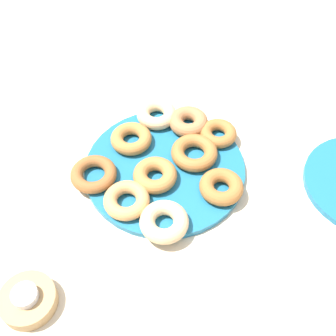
{
  "coord_description": "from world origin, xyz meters",
  "views": [
    {
      "loc": [
        0.11,
        0.52,
        0.67
      ],
      "look_at": [
        0.0,
        0.03,
        0.04
      ],
      "focal_mm": 44.8,
      "sensor_mm": 36.0,
      "label": 1
    }
  ],
  "objects": [
    {
      "name": "donut_1",
      "position": [
        0.03,
        0.14,
        0.03
      ],
      "size": [
        0.12,
        0.12,
        0.03
      ],
      "primitive_type": "torus",
      "rotation": [
        0.0,
        0.0,
        0.49
      ],
      "color": "#EABC84",
      "rests_on": "donut_plate"
    },
    {
      "name": "donut_9",
      "position": [
        0.09,
        0.07,
        0.03
      ],
      "size": [
        0.09,
        0.09,
        0.03
      ],
      "primitive_type": "torus",
      "rotation": [
        0.0,
        0.0,
        6.24
      ],
      "color": "tan",
      "rests_on": "donut_plate"
    },
    {
      "name": "donut_2",
      "position": [
        0.14,
        0.0,
        0.02
      ],
      "size": [
        0.13,
        0.13,
        0.02
      ],
      "primitive_type": "torus",
      "rotation": [
        0.0,
        0.0,
        5.53
      ],
      "color": "#995B2D",
      "rests_on": "donut_plate"
    },
    {
      "name": "donut_8",
      "position": [
        -0.06,
        -0.01,
        0.03
      ],
      "size": [
        0.13,
        0.13,
        0.03
      ],
      "primitive_type": "torus",
      "rotation": [
        0.0,
        0.0,
        5.78
      ],
      "color": "#AD6B33",
      "rests_on": "donut_plate"
    },
    {
      "name": "candle_holder",
      "position": [
        0.27,
        0.22,
        0.01
      ],
      "size": [
        0.09,
        0.09,
        0.03
      ],
      "primitive_type": "cylinder",
      "color": "tan",
      "rests_on": "ground_plane"
    },
    {
      "name": "donut_5",
      "position": [
        -0.01,
        -0.13,
        0.03
      ],
      "size": [
        0.1,
        0.1,
        0.03
      ],
      "primitive_type": "torus",
      "rotation": [
        0.0,
        0.0,
        4.85
      ],
      "color": "#EABC84",
      "rests_on": "donut_plate"
    },
    {
      "name": "donut_6",
      "position": [
        0.06,
        -0.08,
        0.03
      ],
      "size": [
        0.11,
        0.11,
        0.03
      ],
      "primitive_type": "torus",
      "rotation": [
        0.0,
        0.0,
        5.89
      ],
      "color": "#BC7A3D",
      "rests_on": "donut_plate"
    },
    {
      "name": "donut_7",
      "position": [
        -0.07,
        -0.1,
        0.03
      ],
      "size": [
        0.09,
        0.09,
        0.03
      ],
      "primitive_type": "torus",
      "rotation": [
        0.0,
        0.0,
        0.15
      ],
      "color": "#B27547",
      "rests_on": "donut_plate"
    },
    {
      "name": "donut_3",
      "position": [
        0.03,
        0.03,
        0.03
      ],
      "size": [
        0.1,
        0.1,
        0.03
      ],
      "primitive_type": "torus",
      "rotation": [
        0.0,
        0.0,
        0.14
      ],
      "color": "#BC7A3D",
      "rests_on": "donut_plate"
    },
    {
      "name": "donut_0",
      "position": [
        -0.09,
        0.08,
        0.03
      ],
      "size": [
        0.11,
        0.11,
        0.03
      ],
      "primitive_type": "torus",
      "rotation": [
        0.0,
        0.0,
        2.04
      ],
      "color": "#AD6B33",
      "rests_on": "donut_plate"
    },
    {
      "name": "ground_plane",
      "position": [
        0.0,
        0.0,
        0.0
      ],
      "size": [
        2.4,
        2.4,
        0.0
      ],
      "primitive_type": "plane",
      "color": "beige"
    },
    {
      "name": "donut_plate",
      "position": [
        0.0,
        0.0,
        0.01
      ],
      "size": [
        0.32,
        0.32,
        0.01
      ],
      "primitive_type": "cylinder",
      "color": "#1E6B93",
      "rests_on": "ground_plane"
    },
    {
      "name": "tealight",
      "position": [
        0.27,
        0.22,
        0.03
      ],
      "size": [
        0.04,
        0.04,
        0.01
      ],
      "primitive_type": "cylinder",
      "color": "silver",
      "rests_on": "candle_holder"
    },
    {
      "name": "donut_4",
      "position": [
        -0.13,
        -0.05,
        0.03
      ],
      "size": [
        0.1,
        0.1,
        0.02
      ],
      "primitive_type": "torus",
      "rotation": [
        0.0,
        0.0,
        2.74
      ],
      "color": "#AD6B33",
      "rests_on": "donut_plate"
    }
  ]
}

